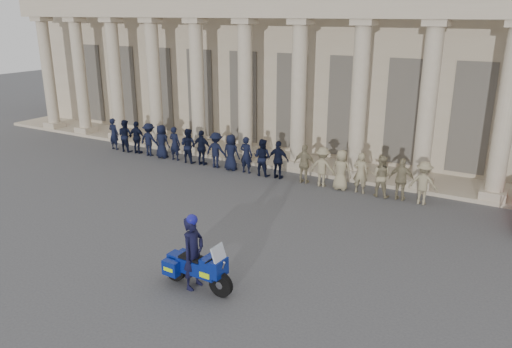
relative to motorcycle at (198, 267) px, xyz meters
name	(u,v)px	position (x,y,z in m)	size (l,w,h in m)	color
ground	(218,247)	(-0.83, 2.11, -0.57)	(90.00, 90.00, 0.00)	#464649
building	(380,54)	(-0.83, 16.86, 3.95)	(40.00, 12.50, 9.00)	tan
officer_rank	(246,155)	(-3.83, 8.63, 0.21)	(15.75, 0.59, 1.57)	black
motorcycle	(198,267)	(0.00, 0.00, 0.00)	(2.06, 0.85, 1.32)	black
rider	(193,252)	(-0.11, 0.00, 0.39)	(0.47, 0.69, 1.94)	black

